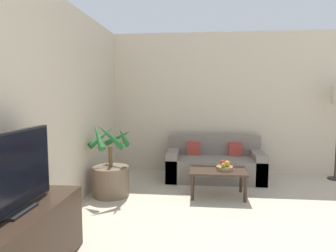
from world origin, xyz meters
name	(u,v)px	position (x,y,z in m)	size (l,w,h in m)	color
wall_back	(296,104)	(0.00, 6.42, 1.35)	(8.60, 0.06, 2.70)	beige
wall_left	(18,113)	(-3.53, 3.19, 1.35)	(0.06, 7.99, 2.70)	beige
tv_console	(19,249)	(-3.23, 2.64, 0.30)	(0.47, 1.41, 0.60)	#332319
television	(15,172)	(-3.23, 2.64, 0.92)	(0.18, 0.95, 0.64)	black
potted_palm	(111,174)	(-3.14, 4.82, 0.33)	(0.66, 0.66, 1.13)	brown
sofa_loveseat	(215,165)	(-1.54, 5.89, 0.26)	(1.70, 0.81, 0.76)	gray
coffee_table	(218,174)	(-1.54, 4.95, 0.34)	(0.84, 0.53, 0.40)	#38281E
fruit_bowl	(225,168)	(-1.44, 4.97, 0.43)	(0.25, 0.25, 0.06)	#997A4C
apple_red	(223,163)	(-1.46, 5.03, 0.49)	(0.08, 0.08, 0.08)	red
apple_green	(223,165)	(-1.46, 4.91, 0.49)	(0.07, 0.07, 0.07)	olive
orange_fruit	(227,164)	(-1.40, 4.96, 0.50)	(0.09, 0.09, 0.09)	orange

